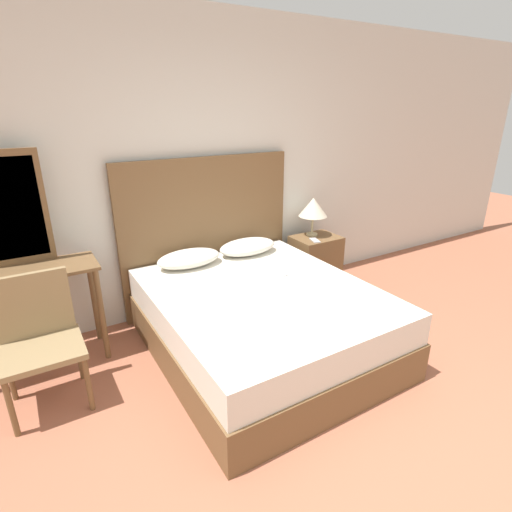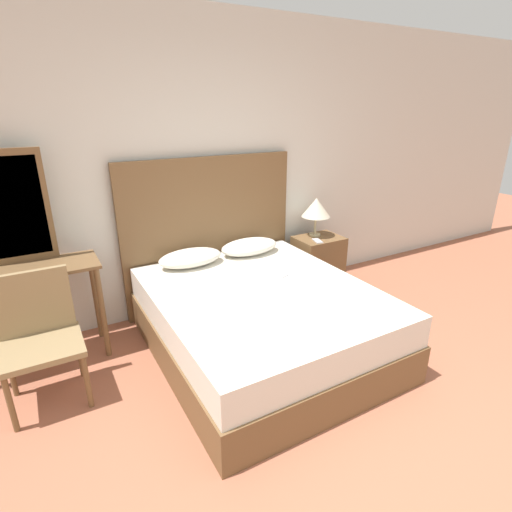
# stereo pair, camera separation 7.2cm
# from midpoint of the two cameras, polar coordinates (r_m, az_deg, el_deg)

# --- Properties ---
(ground_plane) EXTENTS (16.00, 16.00, 0.00)m
(ground_plane) POSITION_cam_midpoint_polar(r_m,az_deg,el_deg) (2.51, 20.80, -30.61)
(ground_plane) COLOR #9E5B42
(wall_back) EXTENTS (10.00, 0.06, 2.70)m
(wall_back) POSITION_cam_midpoint_polar(r_m,az_deg,el_deg) (3.80, -9.45, 12.11)
(wall_back) COLOR silver
(wall_back) RESTS_ON ground_plane
(bed) EXTENTS (1.64, 1.93, 0.55)m
(bed) POSITION_cam_midpoint_polar(r_m,az_deg,el_deg) (3.27, 0.25, -9.17)
(bed) COLOR brown
(bed) RESTS_ON ground_plane
(headboard) EXTENTS (1.72, 0.05, 1.47)m
(headboard) POSITION_cam_midpoint_polar(r_m,az_deg,el_deg) (3.90, -7.37, 3.14)
(headboard) COLOR brown
(headboard) RESTS_ON ground_plane
(pillow_left) EXTENTS (0.58, 0.32, 0.14)m
(pillow_left) POSITION_cam_midpoint_polar(r_m,az_deg,el_deg) (3.62, -10.11, -0.34)
(pillow_left) COLOR silver
(pillow_left) RESTS_ON bed
(pillow_right) EXTENTS (0.58, 0.32, 0.14)m
(pillow_right) POSITION_cam_midpoint_polar(r_m,az_deg,el_deg) (3.86, -1.74, 1.34)
(pillow_right) COLOR silver
(pillow_right) RESTS_ON bed
(phone_on_bed) EXTENTS (0.11, 0.16, 0.01)m
(phone_on_bed) POSITION_cam_midpoint_polar(r_m,az_deg,el_deg) (3.42, 2.65, -2.54)
(phone_on_bed) COLOR #B7B7BC
(phone_on_bed) RESTS_ON bed
(nightstand) EXTENTS (0.49, 0.37, 0.58)m
(nightstand) POSITION_cam_midpoint_polar(r_m,az_deg,el_deg) (4.41, 7.96, -0.89)
(nightstand) COLOR brown
(nightstand) RESTS_ON ground_plane
(table_lamp) EXTENTS (0.30, 0.30, 0.41)m
(table_lamp) POSITION_cam_midpoint_polar(r_m,az_deg,el_deg) (4.28, 7.69, 6.87)
(table_lamp) COLOR tan
(table_lamp) RESTS_ON nightstand
(phone_on_nightstand) EXTENTS (0.11, 0.16, 0.01)m
(phone_on_nightstand) POSITION_cam_midpoint_polar(r_m,az_deg,el_deg) (4.18, 7.92, 2.23)
(phone_on_nightstand) COLOR #B7B7BC
(phone_on_nightstand) RESTS_ON nightstand
(vanity_desk) EXTENTS (1.02, 0.41, 0.79)m
(vanity_desk) POSITION_cam_midpoint_polar(r_m,az_deg,el_deg) (3.38, -30.66, -4.37)
(vanity_desk) COLOR brown
(vanity_desk) RESTS_ON ground_plane
(vanity_mirror) EXTENTS (0.52, 0.03, 0.83)m
(vanity_mirror) POSITION_cam_midpoint_polar(r_m,az_deg,el_deg) (3.38, -32.55, 5.63)
(vanity_mirror) COLOR brown
(vanity_mirror) RESTS_ON vanity_desk
(chair) EXTENTS (0.50, 0.44, 0.89)m
(chair) POSITION_cam_midpoint_polar(r_m,az_deg,el_deg) (3.03, -29.26, -9.66)
(chair) COLOR olive
(chair) RESTS_ON ground_plane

